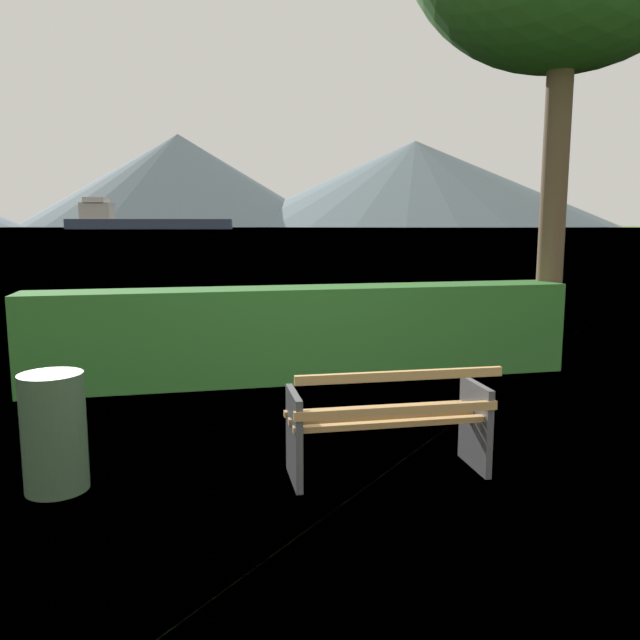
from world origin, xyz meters
The scene contains 7 objects.
ground_plane centered at (0.00, 0.00, 0.00)m, with size 1400.00×1400.00×0.00m, color #567A38.
water_surface centered at (0.00, 306.32, 0.00)m, with size 620.00×620.00×0.00m, color #7A99A8.
park_bench centered at (0.00, -0.06, 0.42)m, with size 1.51×0.61×0.87m.
hedge_row centered at (0.00, 3.06, 0.57)m, with size 6.57×0.66×1.13m, color #2D6B28.
trash_bin centered at (-2.39, 0.22, 0.42)m, with size 0.44×0.44×0.85m, color #385138.
cargo_ship_large centered at (-18.64, 275.55, 3.67)m, with size 69.14×22.16×13.12m.
distant_hills centered at (50.12, 570.60, 38.48)m, with size 789.09×360.90×83.11m.
Camera 1 is at (-1.48, -4.37, 1.88)m, focal length 35.40 mm.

